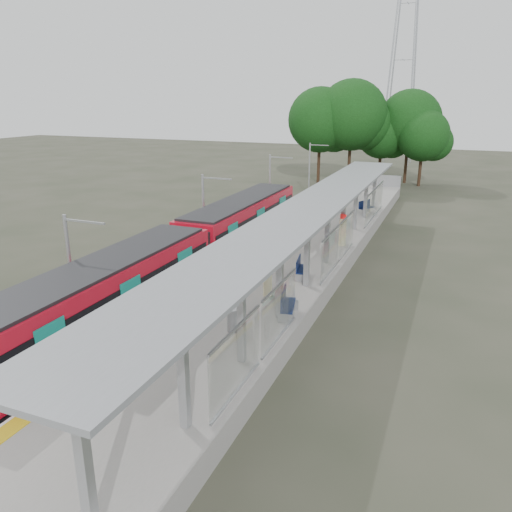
# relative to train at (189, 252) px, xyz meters

# --- Properties ---
(ground) EXTENTS (200.00, 200.00, 0.00)m
(ground) POSITION_rel_train_xyz_m (4.50, -13.81, -2.05)
(ground) COLOR #474438
(ground) RESTS_ON ground
(trackbed) EXTENTS (3.00, 70.00, 0.24)m
(trackbed) POSITION_rel_train_xyz_m (-0.00, 6.19, -1.93)
(trackbed) COLOR #59544C
(trackbed) RESTS_ON ground
(platform) EXTENTS (6.00, 50.00, 1.00)m
(platform) POSITION_rel_train_xyz_m (4.50, 6.19, -1.55)
(platform) COLOR gray
(platform) RESTS_ON ground
(tactile_strip) EXTENTS (0.60, 50.00, 0.02)m
(tactile_strip) POSITION_rel_train_xyz_m (1.95, 6.19, -1.04)
(tactile_strip) COLOR gold
(tactile_strip) RESTS_ON platform
(end_fence) EXTENTS (6.00, 0.10, 1.20)m
(end_fence) POSITION_rel_train_xyz_m (4.50, 31.14, -0.45)
(end_fence) COLOR #9EA0A5
(end_fence) RESTS_ON platform
(train) EXTENTS (2.74, 27.60, 3.62)m
(train) POSITION_rel_train_xyz_m (0.00, 0.00, 0.00)
(train) COLOR black
(train) RESTS_ON ground
(canopy) EXTENTS (3.27, 38.00, 3.66)m
(canopy) POSITION_rel_train_xyz_m (6.11, 2.38, 2.15)
(canopy) COLOR #9EA0A5
(canopy) RESTS_ON platform
(pylon) EXTENTS (8.00, 4.00, 38.00)m
(pylon) POSITION_rel_train_xyz_m (3.50, 59.19, 16.95)
(pylon) COLOR #9EA0A5
(pylon) RESTS_ON ground
(tree_cluster) EXTENTS (18.18, 11.58, 12.03)m
(tree_cluster) POSITION_rel_train_xyz_m (2.62, 38.27, 5.12)
(tree_cluster) COLOR #382316
(tree_cluster) RESTS_ON ground
(catenary_masts) EXTENTS (2.08, 48.16, 5.40)m
(catenary_masts) POSITION_rel_train_xyz_m (-1.72, 5.19, 0.86)
(catenary_masts) COLOR #9EA0A5
(catenary_masts) RESTS_ON ground
(bench_near) EXTENTS (0.88, 1.76, 1.16)m
(bench_near) POSITION_rel_train_xyz_m (6.73, -3.61, -0.44)
(bench_near) COLOR #0F1C4B
(bench_near) RESTS_ON platform
(bench_mid) EXTENTS (0.73, 1.58, 1.04)m
(bench_mid) POSITION_rel_train_xyz_m (5.87, 1.25, -0.50)
(bench_mid) COLOR #0F1C4B
(bench_mid) RESTS_ON platform
(bench_far) EXTENTS (1.07, 1.61, 1.06)m
(bench_far) POSITION_rel_train_xyz_m (6.31, 17.57, -0.49)
(bench_far) COLOR #0F1C4B
(bench_far) RESTS_ON platform
(info_pillar_near) EXTENTS (0.43, 0.43, 1.91)m
(info_pillar_near) POSITION_rel_train_xyz_m (5.18, -1.73, -0.23)
(info_pillar_near) COLOR beige
(info_pillar_near) RESTS_ON platform
(info_pillar_far) EXTENTS (0.45, 0.45, 2.01)m
(info_pillar_far) POSITION_rel_train_xyz_m (6.58, 7.86, -0.18)
(info_pillar_far) COLOR beige
(info_pillar_far) RESTS_ON platform
(litter_bin) EXTENTS (0.60, 0.60, 0.96)m
(litter_bin) POSITION_rel_train_xyz_m (5.22, -5.77, -0.57)
(litter_bin) COLOR #9EA0A5
(litter_bin) RESTS_ON platform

